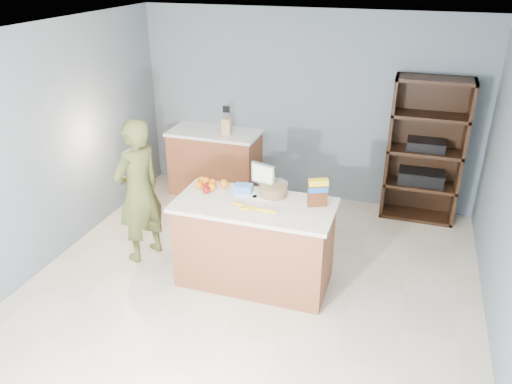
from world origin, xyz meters
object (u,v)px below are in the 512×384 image
(counter_peninsula, at_px, (254,246))
(shelving_unit, at_px, (425,152))
(person, at_px, (138,191))
(cereal_box, at_px, (318,191))
(tv, at_px, (263,175))

(counter_peninsula, xyz_separation_m, shelving_unit, (1.55, 2.05, 0.45))
(person, height_order, cereal_box, person)
(counter_peninsula, distance_m, person, 1.38)
(person, bearing_deg, tv, 121.17)
(counter_peninsula, xyz_separation_m, cereal_box, (0.59, 0.14, 0.65))
(tv, bearing_deg, cereal_box, -17.62)
(counter_peninsula, xyz_separation_m, person, (-1.33, 0.08, 0.38))
(counter_peninsula, distance_m, tv, 0.72)
(shelving_unit, distance_m, person, 3.49)
(counter_peninsula, relative_size, person, 0.98)
(shelving_unit, bearing_deg, person, -145.59)
(tv, bearing_deg, counter_peninsula, -87.78)
(person, relative_size, tv, 5.67)
(counter_peninsula, relative_size, tv, 5.53)
(person, bearing_deg, cereal_box, 112.16)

